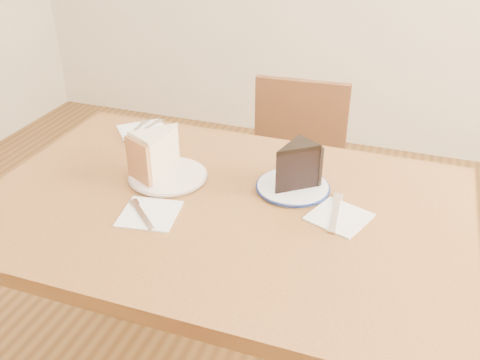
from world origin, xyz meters
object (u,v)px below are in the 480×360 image
Objects in this scene: chair_far at (291,186)px; plate_navy at (293,187)px; plate_cream at (168,176)px; chocolate_cake at (292,169)px; carrot_cake at (160,153)px; table at (221,235)px.

chair_far reaches higher than plate_navy.
chocolate_cake is (0.33, 0.05, 0.06)m from plate_cream.
chocolate_cake is at bearing 32.71° from carrot_cake.
plate_cream is (-0.18, 0.07, 0.10)m from table.
chair_far is 0.70m from carrot_cake.
plate_navy is at bearing -63.30° from chocolate_cake.
chocolate_cake is at bearing 7.84° from plate_cream.
table is at bearing -20.87° from plate_cream.
plate_navy reaches higher than table.
table is at bearing 6.06° from carrot_cake.
chocolate_cake is at bearing 36.62° from table.
plate_navy is (0.12, -0.50, 0.30)m from chair_far.
chocolate_cake is (-0.00, -0.01, 0.06)m from plate_navy.
plate_cream is 0.33m from plate_navy.
chocolate_cake is (0.35, 0.04, -0.00)m from carrot_cake.
chocolate_cake is at bearing 99.40° from chair_far.
plate_cream reaches higher than table.
carrot_cake is at bearing -171.86° from plate_navy.
carrot_cake reaches higher than plate_cream.
chair_far is at bearing 86.98° from table.
plate_cream is at bearing 159.13° from table.
chair_far reaches higher than plate_cream.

